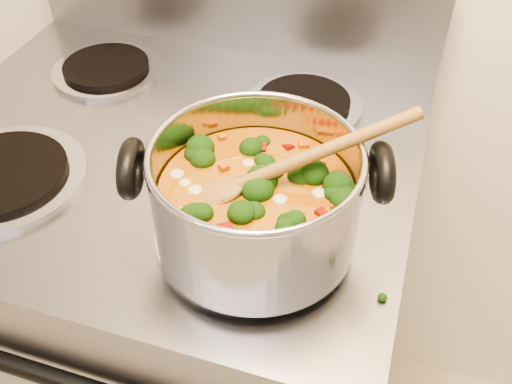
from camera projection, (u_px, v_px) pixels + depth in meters
electric_range at (190, 316)px, 1.16m from camera, size 0.74×0.67×1.08m
stockpot at (256, 200)px, 0.64m from camera, size 0.30×0.24×0.14m
wooden_spoon at (268, 173)px, 0.62m from camera, size 0.24×0.15×0.10m
cooktop_crumbs at (262, 194)px, 0.76m from camera, size 0.10×0.32×0.01m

